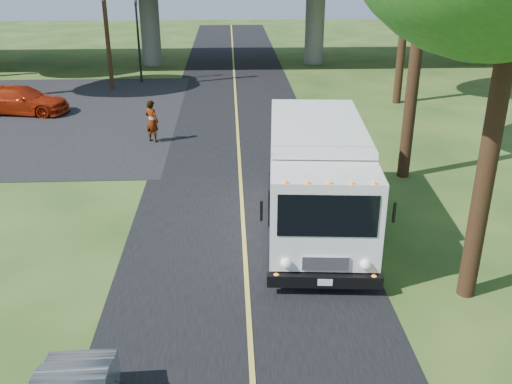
{
  "coord_description": "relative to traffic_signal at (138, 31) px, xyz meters",
  "views": [
    {
      "loc": [
        -0.36,
        -10.93,
        8.04
      ],
      "look_at": [
        0.35,
        4.0,
        1.6
      ],
      "focal_mm": 40.0,
      "sensor_mm": 36.0,
      "label": 1
    }
  ],
  "objects": [
    {
      "name": "pedestrian",
      "position": [
        2.2,
        -12.38,
        -2.25
      ],
      "size": [
        0.83,
        0.76,
        1.9
      ],
      "primitive_type": "imported",
      "rotation": [
        0.0,
        0.0,
        2.55
      ],
      "color": "gray",
      "rests_on": "ground"
    },
    {
      "name": "road",
      "position": [
        6.0,
        -16.0,
        -3.19
      ],
      "size": [
        7.0,
        90.0,
        0.02
      ],
      "primitive_type": "cube",
      "color": "black",
      "rests_on": "ground"
    },
    {
      "name": "utility_pole",
      "position": [
        -1.5,
        -2.0,
        1.4
      ],
      "size": [
        1.6,
        0.26,
        9.0
      ],
      "color": "#472D19",
      "rests_on": "ground"
    },
    {
      "name": "traffic_signal",
      "position": [
        0.0,
        0.0,
        0.0
      ],
      "size": [
        0.18,
        0.22,
        5.2
      ],
      "color": "black",
      "rests_on": "ground"
    },
    {
      "name": "lane_line",
      "position": [
        6.0,
        -16.0,
        -3.17
      ],
      "size": [
        0.12,
        90.0,
        0.01
      ],
      "primitive_type": "cube",
      "color": "gold",
      "rests_on": "road"
    },
    {
      "name": "overpass",
      "position": [
        6.0,
        6.0,
        1.36
      ],
      "size": [
        54.0,
        10.0,
        7.3
      ],
      "color": "slate",
      "rests_on": "ground"
    },
    {
      "name": "ground",
      "position": [
        6.0,
        -26.0,
        -3.2
      ],
      "size": [
        120.0,
        120.0,
        0.0
      ],
      "primitive_type": "plane",
      "color": "#254217",
      "rests_on": "ground"
    },
    {
      "name": "parking_lot",
      "position": [
        -5.0,
        -8.0,
        -3.19
      ],
      "size": [
        16.0,
        18.0,
        0.01
      ],
      "primitive_type": "cube",
      "color": "black",
      "rests_on": "ground"
    },
    {
      "name": "red_sedan",
      "position": [
        -5.2,
        -7.25,
        -2.49
      ],
      "size": [
        5.15,
        2.76,
        1.42
      ],
      "primitive_type": "imported",
      "rotation": [
        0.0,
        0.0,
        1.41
      ],
      "color": "#9D2209",
      "rests_on": "ground"
    },
    {
      "name": "step_van",
      "position": [
        8.21,
        -21.24,
        -1.46
      ],
      "size": [
        3.4,
        7.83,
        3.21
      ],
      "rotation": [
        0.0,
        0.0,
        -0.08
      ],
      "color": "white",
      "rests_on": "ground"
    }
  ]
}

